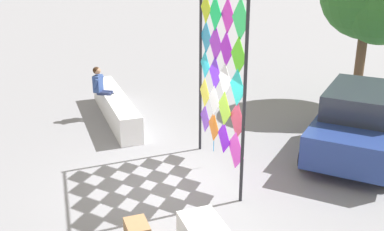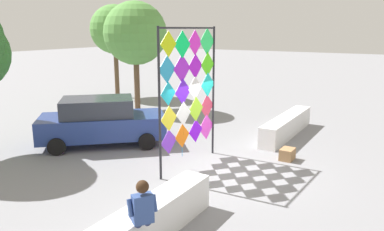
# 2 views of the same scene
# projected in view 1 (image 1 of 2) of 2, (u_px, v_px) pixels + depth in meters

# --- Properties ---
(ground) EXTENTS (120.00, 120.00, 0.00)m
(ground) POSITION_uv_depth(u_px,v_px,m) (172.00, 183.00, 10.37)
(ground) COLOR gray
(plaza_ledge_left) EXTENTS (4.61, 0.64, 0.79)m
(plaza_ledge_left) POSITION_uv_depth(u_px,v_px,m) (115.00, 107.00, 14.24)
(plaza_ledge_left) COLOR white
(plaza_ledge_left) RESTS_ON ground
(kite_display_rack) EXTENTS (2.87, 0.23, 4.21)m
(kite_display_rack) POSITION_uv_depth(u_px,v_px,m) (220.00, 74.00, 10.07)
(kite_display_rack) COLOR #232328
(kite_display_rack) RESTS_ON ground
(seated_vendor) EXTENTS (0.71, 0.79, 1.64)m
(seated_vendor) POSITION_uv_depth(u_px,v_px,m) (102.00, 88.00, 14.16)
(seated_vendor) COLOR navy
(seated_vendor) RESTS_ON ground
(parked_car) EXTENTS (4.39, 4.56, 1.72)m
(parked_car) POSITION_uv_depth(u_px,v_px,m) (359.00, 121.00, 11.70)
(parked_car) COLOR navy
(parked_car) RESTS_ON ground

